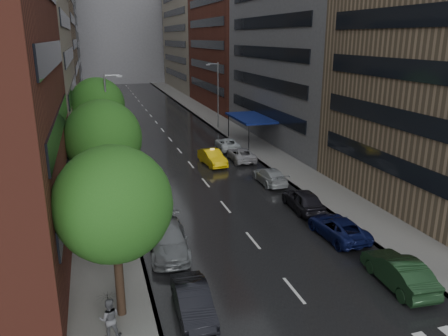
{
  "coord_description": "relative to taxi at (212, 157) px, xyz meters",
  "views": [
    {
      "loc": [
        -9.12,
        -13.72,
        12.47
      ],
      "look_at": [
        0.0,
        16.39,
        3.0
      ],
      "focal_mm": 35.0,
      "sensor_mm": 36.0,
      "label": 1
    }
  ],
  "objects": [
    {
      "name": "parked_cars_left",
      "position": [
        -7.49,
        -14.37,
        -0.02
      ],
      "size": [
        2.75,
        22.91,
        1.6
      ],
      "color": "black",
      "rests_on": "ground"
    },
    {
      "name": "street_lamp_right",
      "position": [
        5.63,
        17.64,
        4.11
      ],
      "size": [
        1.74,
        0.22,
        9.0
      ],
      "color": "gray",
      "rests_on": "sidewalk_right"
    },
    {
      "name": "tree_near",
      "position": [
        -10.69,
        -23.0,
        4.81
      ],
      "size": [
        5.13,
        5.13,
        8.17
      ],
      "color": "#382619",
      "rests_on": "ground"
    },
    {
      "name": "taxi",
      "position": [
        0.0,
        0.0,
        0.0
      ],
      "size": [
        2.12,
        4.85,
        1.55
      ],
      "primitive_type": "imported",
      "rotation": [
        0.0,
        0.0,
        0.1
      ],
      "color": "yellow",
      "rests_on": "ground"
    },
    {
      "name": "buildings_right",
      "position": [
        12.91,
        29.35,
        14.26
      ],
      "size": [
        8.05,
        109.1,
        36.0
      ],
      "color": "#937A5B",
      "rests_on": "ground"
    },
    {
      "name": "tree_mid",
      "position": [
        -10.69,
        -10.77,
        5.02
      ],
      "size": [
        5.32,
        5.32,
        8.47
      ],
      "color": "#382619",
      "rests_on": "ground"
    },
    {
      "name": "ped_black_umbrella",
      "position": [
        -11.26,
        -24.54,
        0.6
      ],
      "size": [
        0.96,
        0.98,
        2.09
      ],
      "color": "#55565B",
      "rests_on": "sidewalk_left"
    },
    {
      "name": "awning",
      "position": [
        6.9,
        7.64,
        2.36
      ],
      "size": [
        4.0,
        8.0,
        3.12
      ],
      "color": "navy",
      "rests_on": "sidewalk_right"
    },
    {
      "name": "sidewalk_left",
      "position": [
        -11.09,
        22.64,
        -0.7
      ],
      "size": [
        4.0,
        140.0,
        0.15
      ],
      "primitive_type": "cube",
      "color": "gray",
      "rests_on": "ground"
    },
    {
      "name": "sidewalk_right",
      "position": [
        6.91,
        22.64,
        -0.7
      ],
      "size": [
        4.0,
        140.0,
        0.15
      ],
      "primitive_type": "cube",
      "color": "gray",
      "rests_on": "ground"
    },
    {
      "name": "road",
      "position": [
        -2.09,
        22.64,
        -0.77
      ],
      "size": [
        14.0,
        140.0,
        0.01
      ],
      "primitive_type": "cube",
      "color": "black",
      "rests_on": "ground"
    },
    {
      "name": "street_lamp_left",
      "position": [
        -9.81,
        2.64,
        4.11
      ],
      "size": [
        1.74,
        0.22,
        9.0
      ],
      "color": "gray",
      "rests_on": "sidewalk_left"
    },
    {
      "name": "buildings_left",
      "position": [
        -17.09,
        31.43,
        15.21
      ],
      "size": [
        8.0,
        108.0,
        38.0
      ],
      "color": "maroon",
      "rests_on": "ground"
    },
    {
      "name": "building_far",
      "position": [
        -2.09,
        90.64,
        15.22
      ],
      "size": [
        40.0,
        14.0,
        32.0
      ],
      "primitive_type": "cube",
      "color": "slate",
      "rests_on": "ground"
    },
    {
      "name": "tree_far",
      "position": [
        -10.69,
        4.67,
        5.14
      ],
      "size": [
        5.42,
        5.42,
        8.64
      ],
      "color": "#382619",
      "rests_on": "ground"
    },
    {
      "name": "parked_cars_right",
      "position": [
        3.31,
        -9.34,
        -0.05
      ],
      "size": [
        2.62,
        34.96,
        1.61
      ],
      "color": "black",
      "rests_on": "ground"
    }
  ]
}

